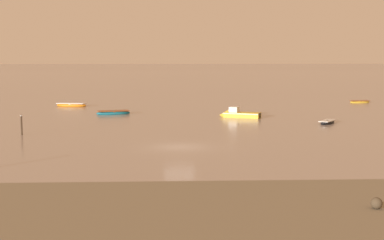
% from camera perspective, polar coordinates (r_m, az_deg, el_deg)
% --- Properties ---
extents(ground_plane, '(800.00, 800.00, 0.00)m').
position_cam_1_polar(ground_plane, '(48.74, -1.24, -2.67)').
color(ground_plane, gray).
extents(tidal_rock_right, '(0.58, 0.58, 0.58)m').
position_cam_1_polar(tidal_rock_right, '(30.34, 17.64, -7.77)').
color(tidal_rock_right, '#493A28').
rests_on(tidal_rock_right, mudflat_shore).
extents(rowboat_moored_0, '(4.60, 2.57, 0.69)m').
position_cam_1_polar(rowboat_moored_0, '(75.72, -7.72, 0.70)').
color(rowboat_moored_0, '#197084').
rests_on(rowboat_moored_0, ground).
extents(rowboat_moored_1, '(3.46, 1.60, 0.53)m').
position_cam_1_polar(rowboat_moored_1, '(96.40, 16.13, 1.71)').
color(rowboat_moored_1, gold).
rests_on(rowboat_moored_1, ground).
extents(rowboat_moored_3, '(2.80, 3.34, 0.52)m').
position_cam_1_polar(rowboat_moored_3, '(66.81, 13.14, -0.22)').
color(rowboat_moored_3, black).
rests_on(rowboat_moored_3, ground).
extents(rowboat_moored_4, '(4.83, 2.61, 0.72)m').
position_cam_1_polar(rowboat_moored_4, '(88.16, -11.74, 1.44)').
color(rowboat_moored_4, orange).
rests_on(rowboat_moored_4, ground).
extents(motorboat_moored_1, '(5.40, 3.53, 1.94)m').
position_cam_1_polar(motorboat_moored_1, '(71.63, 4.34, 0.50)').
color(motorboat_moored_1, gold).
rests_on(motorboat_moored_1, ground).
extents(mooring_post_near, '(0.22, 0.22, 2.15)m').
position_cam_1_polar(mooring_post_near, '(58.21, -16.38, -0.53)').
color(mooring_post_near, '#433323').
rests_on(mooring_post_near, ground).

